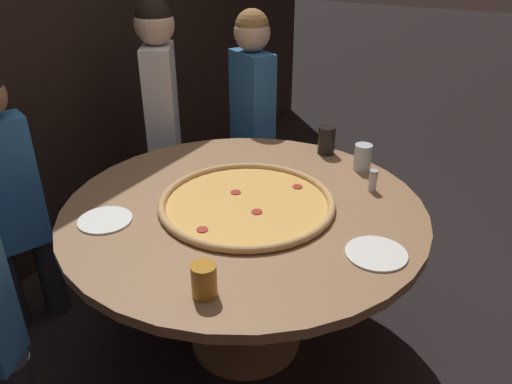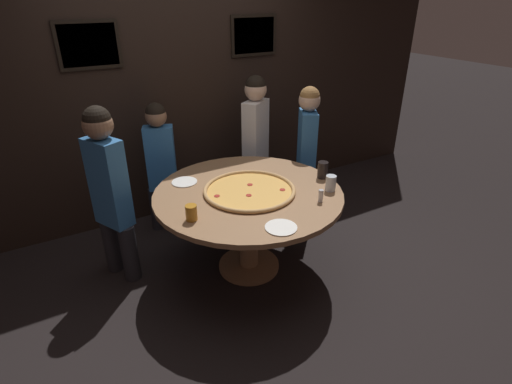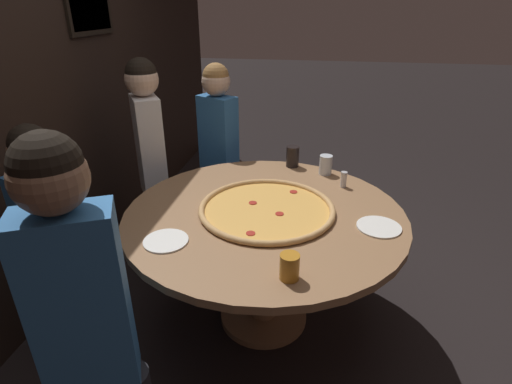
# 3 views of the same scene
# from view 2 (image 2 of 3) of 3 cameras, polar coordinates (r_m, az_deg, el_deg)

# --- Properties ---
(ground_plane) EXTENTS (24.00, 24.00, 0.00)m
(ground_plane) POSITION_cam_2_polar(r_m,az_deg,el_deg) (3.55, -1.01, -10.63)
(ground_plane) COLOR black
(back_wall) EXTENTS (6.40, 0.08, 2.60)m
(back_wall) POSITION_cam_2_polar(r_m,az_deg,el_deg) (4.14, -10.56, 14.50)
(back_wall) COLOR black
(back_wall) RESTS_ON ground_plane
(dining_table) EXTENTS (1.50, 1.50, 0.74)m
(dining_table) POSITION_cam_2_polar(r_m,az_deg,el_deg) (3.22, -1.10, -2.13)
(dining_table) COLOR #936B47
(dining_table) RESTS_ON ground_plane
(giant_pizza) EXTENTS (0.73, 0.73, 0.03)m
(giant_pizza) POSITION_cam_2_polar(r_m,az_deg,el_deg) (3.14, -0.94, 0.25)
(giant_pizza) COLOR #E5A84C
(giant_pizza) RESTS_ON dining_table
(drink_cup_front_edge) EXTENTS (0.08, 0.08, 0.13)m
(drink_cup_front_edge) POSITION_cam_2_polar(r_m,az_deg,el_deg) (3.20, 10.63, 1.25)
(drink_cup_front_edge) COLOR silver
(drink_cup_front_edge) RESTS_ON dining_table
(drink_cup_near_left) EXTENTS (0.08, 0.08, 0.11)m
(drink_cup_near_left) POSITION_cam_2_polar(r_m,az_deg,el_deg) (2.78, -9.23, -2.93)
(drink_cup_near_left) COLOR #BC7A23
(drink_cup_near_left) RESTS_ON dining_table
(drink_cup_near_right) EXTENTS (0.09, 0.09, 0.14)m
(drink_cup_near_right) POSITION_cam_2_polar(r_m,az_deg,el_deg) (3.41, 9.51, 3.12)
(drink_cup_near_right) COLOR black
(drink_cup_near_right) RESTS_ON dining_table
(white_plate_right_side) EXTENTS (0.21, 0.21, 0.01)m
(white_plate_right_side) POSITION_cam_2_polar(r_m,az_deg,el_deg) (3.35, -10.18, 1.42)
(white_plate_right_side) COLOR white
(white_plate_right_side) RESTS_ON dining_table
(white_plate_beside_cup) EXTENTS (0.22, 0.22, 0.01)m
(white_plate_beside_cup) POSITION_cam_2_polar(r_m,az_deg,el_deg) (2.68, 3.60, -5.07)
(white_plate_beside_cup) COLOR white
(white_plate_beside_cup) RESTS_ON dining_table
(condiment_shaker) EXTENTS (0.04, 0.04, 0.10)m
(condiment_shaker) POSITION_cam_2_polar(r_m,az_deg,el_deg) (3.02, 9.24, -0.53)
(condiment_shaker) COLOR silver
(condiment_shaker) RESTS_ON dining_table
(diner_centre_back) EXTENTS (0.28, 0.38, 1.45)m
(diner_centre_back) POSITION_cam_2_polar(r_m,az_deg,el_deg) (3.25, -20.24, 0.73)
(diner_centre_back) COLOR #232328
(diner_centre_back) RESTS_ON ground_plane
(diner_far_left) EXTENTS (0.34, 0.23, 1.28)m
(diner_far_left) POSITION_cam_2_polar(r_m,az_deg,el_deg) (3.87, -13.41, 4.33)
(diner_far_left) COLOR #232328
(diner_far_left) RESTS_ON ground_plane
(diner_side_left) EXTENTS (0.37, 0.31, 1.44)m
(diner_side_left) POSITION_cam_2_polar(r_m,az_deg,el_deg) (4.11, -0.06, 7.77)
(diner_side_left) COLOR #232328
(diner_side_left) RESTS_ON ground_plane
(diner_side_right) EXTENTS (0.27, 0.36, 1.37)m
(diner_side_right) POSITION_cam_2_polar(r_m,az_deg,el_deg) (4.00, 7.25, 6.41)
(diner_side_right) COLOR #232328
(diner_side_right) RESTS_ON ground_plane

